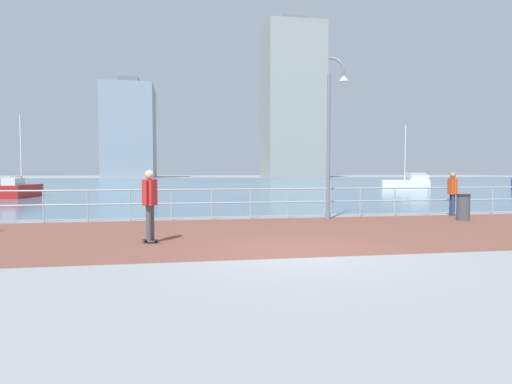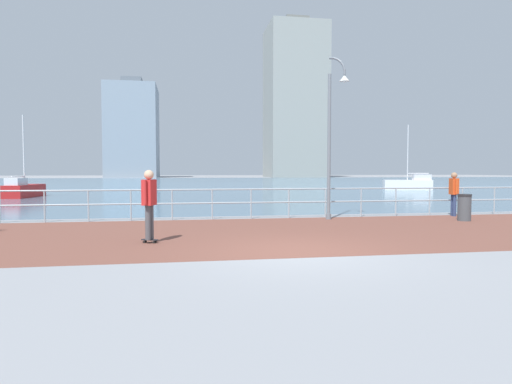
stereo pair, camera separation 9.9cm
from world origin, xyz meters
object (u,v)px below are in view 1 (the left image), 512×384
(trash_bin, at_px, (463,207))
(sailboat_navy, at_px, (21,189))
(lamppost, at_px, (333,130))
(bystander, at_px, (452,190))
(sailboat_white, at_px, (406,184))
(skateboarder, at_px, (150,199))

(trash_bin, distance_m, sailboat_navy, 26.03)
(lamppost, bearing_deg, sailboat_navy, 134.76)
(bystander, distance_m, sailboat_navy, 25.56)
(bystander, bearing_deg, trash_bin, -111.42)
(sailboat_white, bearing_deg, skateboarder, -129.03)
(sailboat_white, height_order, sailboat_navy, sailboat_white)
(lamppost, relative_size, bystander, 3.43)
(trash_bin, bearing_deg, lamppost, 165.41)
(skateboarder, relative_size, sailboat_navy, 0.33)
(skateboarder, bearing_deg, sailboat_navy, 115.61)
(lamppost, distance_m, skateboarder, 7.61)
(trash_bin, height_order, sailboat_white, sailboat_white)
(skateboarder, xyz_separation_m, trash_bin, (10.42, 2.97, -0.59))
(lamppost, xyz_separation_m, bystander, (4.95, 0.35, -2.19))
(lamppost, xyz_separation_m, sailboat_white, (14.79, 21.60, -2.62))
(sailboat_white, distance_m, sailboat_navy, 30.89)
(lamppost, bearing_deg, trash_bin, -14.59)
(skateboarder, xyz_separation_m, sailboat_white, (20.84, 25.71, -0.50))
(sailboat_navy, bearing_deg, sailboat_white, 11.12)
(bystander, relative_size, sailboat_navy, 0.31)
(skateboarder, bearing_deg, lamppost, 34.17)
(lamppost, xyz_separation_m, skateboarder, (-6.05, -4.11, -2.11))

